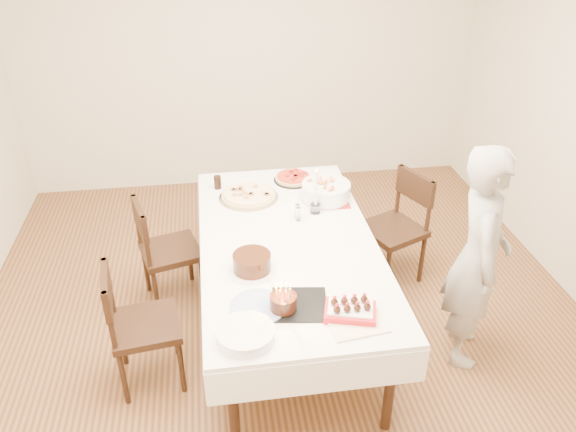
{
  "coord_description": "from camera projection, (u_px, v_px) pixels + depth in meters",
  "views": [
    {
      "loc": [
        -0.44,
        -2.96,
        2.77
      ],
      "look_at": [
        0.02,
        0.09,
        0.94
      ],
      "focal_mm": 35.0,
      "sensor_mm": 36.0,
      "label": 1
    }
  ],
  "objects": [
    {
      "name": "floor",
      "position": [
        287.0,
        336.0,
        3.98
      ],
      "size": [
        5.0,
        5.0,
        0.0
      ],
      "primitive_type": "plane",
      "color": "#4E2E1A",
      "rests_on": "ground"
    },
    {
      "name": "wall_back",
      "position": [
        249.0,
        54.0,
        5.42
      ],
      "size": [
        4.5,
        0.04,
        2.7
      ],
      "primitive_type": "cube",
      "color": "beige",
      "rests_on": "floor"
    },
    {
      "name": "dining_table",
      "position": [
        288.0,
        286.0,
        3.87
      ],
      "size": [
        1.73,
        2.38,
        0.75
      ],
      "primitive_type": "cube",
      "rotation": [
        0.0,
        0.0,
        -0.3
      ],
      "color": "white",
      "rests_on": "floor"
    },
    {
      "name": "chair_right_savory",
      "position": [
        392.0,
        230.0,
        4.36
      ],
      "size": [
        0.6,
        0.6,
        0.9
      ],
      "primitive_type": null,
      "rotation": [
        0.0,
        0.0,
        0.41
      ],
      "color": "black",
      "rests_on": "floor"
    },
    {
      "name": "chair_left_savory",
      "position": [
        171.0,
        251.0,
        4.14
      ],
      "size": [
        0.55,
        0.55,
        0.87
      ],
      "primitive_type": null,
      "rotation": [
        0.0,
        0.0,
        3.41
      ],
      "color": "black",
      "rests_on": "floor"
    },
    {
      "name": "chair_left_dessert",
      "position": [
        146.0,
        326.0,
        3.44
      ],
      "size": [
        0.5,
        0.5,
        0.87
      ],
      "primitive_type": null,
      "rotation": [
        0.0,
        0.0,
        3.27
      ],
      "color": "black",
      "rests_on": "floor"
    },
    {
      "name": "person",
      "position": [
        478.0,
        258.0,
        3.49
      ],
      "size": [
        0.52,
        0.64,
        1.52
      ],
      "primitive_type": "imported",
      "rotation": [
        0.0,
        0.0,
        1.25
      ],
      "color": "#9D9894",
      "rests_on": "floor"
    },
    {
      "name": "pizza_white",
      "position": [
        249.0,
        196.0,
        4.16
      ],
      "size": [
        0.55,
        0.55,
        0.04
      ],
      "primitive_type": "cylinder",
      "rotation": [
        0.0,
        0.0,
        0.28
      ],
      "color": "beige",
      "rests_on": "dining_table"
    },
    {
      "name": "pizza_pepperoni",
      "position": [
        293.0,
        178.0,
        4.42
      ],
      "size": [
        0.34,
        0.34,
        0.04
      ],
      "primitive_type": "cylinder",
      "rotation": [
        0.0,
        0.0,
        -0.12
      ],
      "color": "red",
      "rests_on": "dining_table"
    },
    {
      "name": "red_placemat",
      "position": [
        334.0,
        202.0,
        4.12
      ],
      "size": [
        0.23,
        0.23,
        0.01
      ],
      "primitive_type": "cube",
      "rotation": [
        0.0,
        0.0,
        -0.06
      ],
      "color": "#B21E1E",
      "rests_on": "dining_table"
    },
    {
      "name": "pasta_bowl",
      "position": [
        326.0,
        191.0,
        4.14
      ],
      "size": [
        0.36,
        0.36,
        0.12
      ],
      "primitive_type": "cylinder",
      "rotation": [
        0.0,
        0.0,
        -0.01
      ],
      "color": "white",
      "rests_on": "dining_table"
    },
    {
      "name": "taper_candle",
      "position": [
        316.0,
        191.0,
        3.91
      ],
      "size": [
        0.1,
        0.1,
        0.35
      ],
      "primitive_type": "cylinder",
      "rotation": [
        0.0,
        0.0,
        -0.43
      ],
      "color": "white",
      "rests_on": "dining_table"
    },
    {
      "name": "shaker_pair",
      "position": [
        298.0,
        214.0,
        3.88
      ],
      "size": [
        0.09,
        0.09,
        0.1
      ],
      "primitive_type": null,
      "rotation": [
        0.0,
        0.0,
        -0.03
      ],
      "color": "white",
      "rests_on": "dining_table"
    },
    {
      "name": "cola_glass",
      "position": [
        218.0,
        182.0,
        4.29
      ],
      "size": [
        0.06,
        0.06,
        0.1
      ],
      "primitive_type": "cylinder",
      "rotation": [
        0.0,
        0.0,
        0.16
      ],
      "color": "black",
      "rests_on": "dining_table"
    },
    {
      "name": "layer_cake",
      "position": [
        252.0,
        263.0,
        3.36
      ],
      "size": [
        0.34,
        0.34,
        0.12
      ],
      "primitive_type": "cylinder",
      "rotation": [
        0.0,
        0.0,
        -0.16
      ],
      "color": "#341A0D",
      "rests_on": "dining_table"
    },
    {
      "name": "cake_board",
      "position": [
        299.0,
        305.0,
        3.12
      ],
      "size": [
        0.35,
        0.35,
        0.01
      ],
      "primitive_type": "cube",
      "rotation": [
        0.0,
        0.0,
        -0.14
      ],
      "color": "black",
      "rests_on": "dining_table"
    },
    {
      "name": "birthday_cake",
      "position": [
        283.0,
        297.0,
        3.04
      ],
      "size": [
        0.16,
        0.16,
        0.15
      ],
      "primitive_type": "cylinder",
      "rotation": [
        0.0,
        0.0,
        -0.09
      ],
      "color": "#3A1A0F",
      "rests_on": "dining_table"
    },
    {
      "name": "strawberry_box",
      "position": [
        350.0,
        311.0,
        3.02
      ],
      "size": [
        0.32,
        0.25,
        0.07
      ],
      "primitive_type": null,
      "rotation": [
        0.0,
        0.0,
        -0.28
      ],
      "color": "red",
      "rests_on": "dining_table"
    },
    {
      "name": "box_lid",
      "position": [
        357.0,
        325.0,
        2.97
      ],
      "size": [
        0.32,
        0.24,
        0.03
      ],
      "primitive_type": "cube",
      "rotation": [
        0.0,
        0.0,
        0.12
      ],
      "color": "beige",
      "rests_on": "dining_table"
    },
    {
      "name": "plate_stack",
      "position": [
        245.0,
        334.0,
        2.87
      ],
      "size": [
        0.37,
        0.37,
        0.06
      ],
      "primitive_type": "cylinder",
      "rotation": [
        0.0,
        0.0,
        0.27
      ],
      "color": "white",
      "rests_on": "dining_table"
    },
    {
      "name": "china_plate",
      "position": [
        258.0,
        307.0,
        3.09
      ],
      "size": [
        0.4,
        0.4,
        0.01
      ],
      "primitive_type": "cylinder",
      "rotation": [
        0.0,
        0.0,
        -0.32
      ],
      "color": "white",
      "rests_on": "dining_table"
    }
  ]
}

